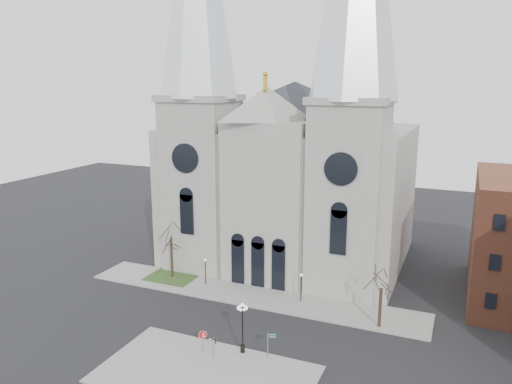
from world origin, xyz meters
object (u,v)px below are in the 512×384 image
at_px(globe_lamp, 242,321).
at_px(street_name_sign, 269,343).
at_px(one_way_sign, 213,344).
at_px(stop_sign, 203,337).

distance_m(globe_lamp, street_name_sign, 2.98).
height_order(globe_lamp, one_way_sign, globe_lamp).
bearing_deg(street_name_sign, one_way_sign, -176.91).
bearing_deg(stop_sign, globe_lamp, 14.24).
xyz_separation_m(stop_sign, globe_lamp, (3.22, 1.51, 1.42)).
xyz_separation_m(stop_sign, one_way_sign, (1.29, -0.48, -0.21)).
height_order(stop_sign, globe_lamp, globe_lamp).
bearing_deg(one_way_sign, street_name_sign, 48.59).
relative_size(globe_lamp, one_way_sign, 2.39).
xyz_separation_m(globe_lamp, one_way_sign, (-1.92, -1.99, -1.64)).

